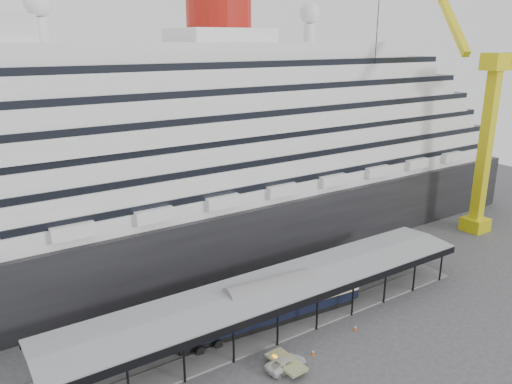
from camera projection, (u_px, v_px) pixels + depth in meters
ground at (302, 341)px, 57.42m from camera, size 200.00×200.00×0.00m
cruise_ship at (177, 140)px, 77.60m from camera, size 130.00×30.00×43.90m
platform_canopy at (277, 304)px, 60.72m from camera, size 56.00×9.18×5.30m
crane_yellow at (483, 121)px, 84.94m from camera, size 23.83×18.78×47.60m
port_truck at (286, 363)px, 52.32m from camera, size 4.71×2.35×1.28m
pullman_carriage at (269, 302)px, 59.92m from camera, size 25.12×5.44×24.48m
traffic_cone_left at (313, 352)px, 54.68m from camera, size 0.48×0.48×0.71m
traffic_cone_mid at (294, 369)px, 51.94m from camera, size 0.43×0.43×0.75m
traffic_cone_right at (355, 328)px, 59.38m from camera, size 0.40×0.40×0.70m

